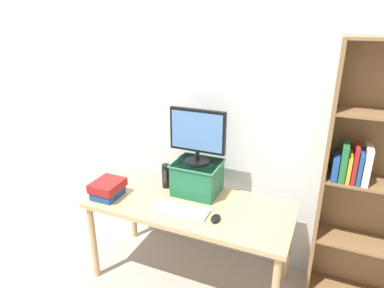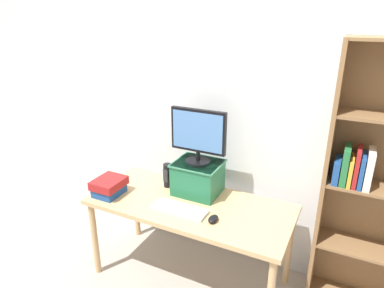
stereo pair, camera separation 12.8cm
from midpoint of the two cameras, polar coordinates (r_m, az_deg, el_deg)
name	(u,v)px [view 1 (the left image)]	position (r m, az deg, el deg)	size (l,w,h in m)	color
ground_plane	(190,276)	(3.05, -1.57, -21.17)	(12.00, 12.00, 0.00)	#9E9389
back_wall	(214,110)	(2.82, 2.43, 5.63)	(7.00, 0.08, 2.60)	silver
desk	(190,211)	(2.67, -1.70, -11.10)	(1.54, 0.68, 0.70)	tan
bookshelf_unit	(375,181)	(2.63, 27.04, -5.49)	(0.73, 0.28, 1.92)	olive
riser_box	(197,177)	(2.71, -0.47, -5.50)	(0.37, 0.32, 0.26)	#1E6642
computer_monitor	(197,135)	(2.57, -0.51, 1.57)	(0.44, 0.19, 0.43)	black
keyboard	(181,209)	(2.53, -3.38, -10.86)	(0.42, 0.15, 0.02)	silver
computer_mouse	(216,218)	(2.42, 2.41, -12.29)	(0.06, 0.10, 0.04)	black
book_stack	(108,189)	(2.77, -15.18, -7.20)	(0.21, 0.24, 0.13)	navy
desk_speaker	(166,176)	(2.82, -5.63, -5.33)	(0.07, 0.07, 0.20)	black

